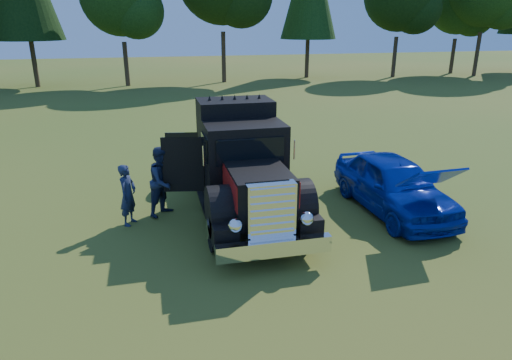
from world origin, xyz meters
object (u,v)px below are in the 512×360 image
object	(u,v)px
hotrod_coupe	(394,184)
spectator_near	(128,195)
diamond_t_truck	(241,168)
spectator_far	(163,181)

from	to	relation	value
hotrod_coupe	spectator_near	world-z (taller)	hotrod_coupe
hotrod_coupe	spectator_near	xyz separation A→B (m)	(-7.15, 0.78, 0.03)
diamond_t_truck	spectator_near	xyz separation A→B (m)	(-3.03, -0.13, -0.47)
hotrod_coupe	spectator_near	size ratio (longest dim) A/B	2.83
diamond_t_truck	spectator_near	size ratio (longest dim) A/B	4.40
diamond_t_truck	hotrod_coupe	bearing A→B (deg)	-12.42
spectator_far	diamond_t_truck	bearing A→B (deg)	-53.81
diamond_t_truck	hotrod_coupe	xyz separation A→B (m)	(4.12, -0.91, -0.50)
diamond_t_truck	hotrod_coupe	size ratio (longest dim) A/B	1.55
hotrod_coupe	spectator_far	world-z (taller)	spectator_far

